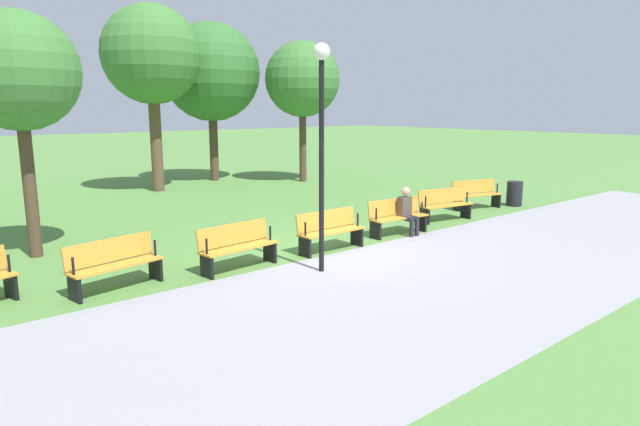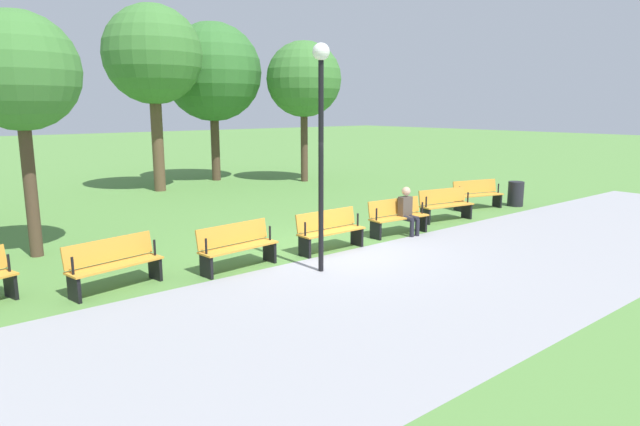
# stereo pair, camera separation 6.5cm
# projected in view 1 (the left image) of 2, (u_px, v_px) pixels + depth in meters

# --- Properties ---
(ground_plane) EXTENTS (120.00, 120.00, 0.00)m
(ground_plane) POSITION_uv_depth(u_px,v_px,m) (332.00, 251.00, 12.19)
(ground_plane) COLOR #54843D
(path_paving) EXTENTS (28.24, 5.42, 0.01)m
(path_paving) POSITION_uv_depth(u_px,v_px,m) (436.00, 282.00, 10.01)
(path_paving) COLOR #939399
(path_paving) RESTS_ON ground
(bench_0) EXTENTS (1.72, 0.89, 0.89)m
(bench_0) POSITION_uv_depth(u_px,v_px,m) (476.00, 194.00, 17.20)
(bench_0) COLOR orange
(bench_0) RESTS_ON ground
(bench_1) EXTENTS (1.71, 0.76, 0.89)m
(bench_1) POSITION_uv_depth(u_px,v_px,m) (444.00, 204.00, 15.38)
(bench_1) COLOR orange
(bench_1) RESTS_ON ground
(bench_2) EXTENTS (1.69, 0.62, 0.89)m
(bench_2) POSITION_uv_depth(u_px,v_px,m) (397.00, 216.00, 13.69)
(bench_2) COLOR orange
(bench_2) RESTS_ON ground
(bench_3) EXTENTS (1.65, 0.47, 0.89)m
(bench_3) POSITION_uv_depth(u_px,v_px,m) (330.00, 230.00, 12.15)
(bench_3) COLOR orange
(bench_3) RESTS_ON ground
(bench_4) EXTENTS (1.69, 0.62, 0.89)m
(bench_4) POSITION_uv_depth(u_px,v_px,m) (238.00, 246.00, 10.76)
(bench_4) COLOR orange
(bench_4) RESTS_ON ground
(bench_5) EXTENTS (1.71, 0.76, 0.89)m
(bench_5) POSITION_uv_depth(u_px,v_px,m) (115.00, 264.00, 9.54)
(bench_5) COLOR orange
(bench_5) RESTS_ON ground
(person_seated) EXTENTS (0.35, 0.54, 1.20)m
(person_seated) POSITION_uv_depth(u_px,v_px,m) (407.00, 209.00, 13.66)
(person_seated) COLOR #4C4238
(person_seated) RESTS_ON ground
(tree_1) EXTENTS (3.13, 3.13, 5.86)m
(tree_1) POSITION_uv_depth(u_px,v_px,m) (302.00, 80.00, 22.83)
(tree_1) COLOR #4C3828
(tree_1) RESTS_ON ground
(tree_2) EXTENTS (2.41, 2.41, 5.07)m
(tree_2) POSITION_uv_depth(u_px,v_px,m) (18.00, 73.00, 11.02)
(tree_2) COLOR #4C3828
(tree_2) RESTS_ON ground
(tree_3) EXTENTS (3.59, 3.59, 6.83)m
(tree_3) POSITION_uv_depth(u_px,v_px,m) (151.00, 56.00, 19.96)
(tree_3) COLOR brown
(tree_3) RESTS_ON ground
(tree_4) EXTENTS (4.12, 4.12, 6.66)m
(tree_4) POSITION_uv_depth(u_px,v_px,m) (211.00, 72.00, 23.09)
(tree_4) COLOR #4C3828
(tree_4) RESTS_ON ground
(lamp_post) EXTENTS (0.32, 0.32, 4.30)m
(lamp_post) POSITION_uv_depth(u_px,v_px,m) (322.00, 117.00, 10.13)
(lamp_post) COLOR black
(lamp_post) RESTS_ON ground
(trash_bin) EXTENTS (0.49, 0.49, 0.79)m
(trash_bin) POSITION_uv_depth(u_px,v_px,m) (514.00, 194.00, 17.70)
(trash_bin) COLOR black
(trash_bin) RESTS_ON ground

